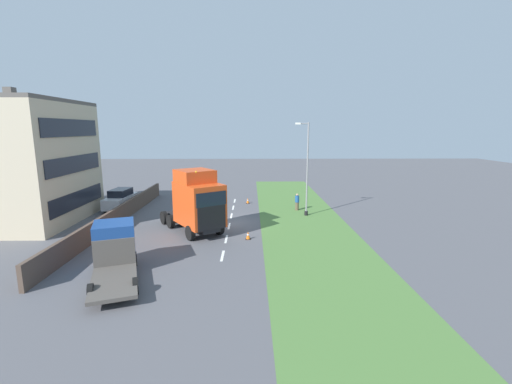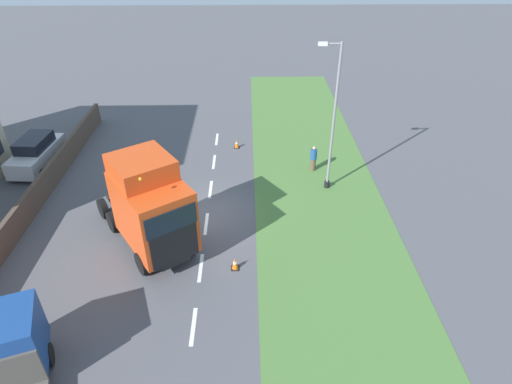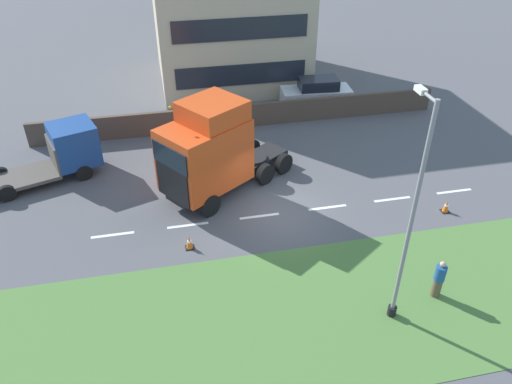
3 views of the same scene
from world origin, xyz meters
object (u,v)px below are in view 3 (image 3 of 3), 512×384
lorry_cab (210,151)px  traffic_cone_lead (446,206)px  pedestrian (439,279)px  lamp_post (408,228)px  parked_car (316,94)px  flatbed_truck (65,150)px  traffic_cone_trailing (189,242)px

lorry_cab → traffic_cone_lead: lorry_cab is taller
pedestrian → traffic_cone_lead: bearing=-33.3°
lorry_cab → lamp_post: 10.21m
parked_car → lamp_post: bearing=175.0°
parked_car → pedestrian: size_ratio=2.79×
flatbed_truck → parked_car: bearing=90.3°
flatbed_truck → pedestrian: (-11.61, -13.88, -0.59)m
pedestrian → traffic_cone_trailing: bearing=61.9°
lamp_post → pedestrian: (0.48, -1.97, -3.02)m
lorry_cab → pedestrian: 10.97m
flatbed_truck → traffic_cone_trailing: 8.94m
parked_car → traffic_cone_trailing: 15.39m
lorry_cab → traffic_cone_trailing: bearing=124.3°
pedestrian → traffic_cone_trailing: pedestrian is taller
lorry_cab → parked_car: bearing=-77.0°
pedestrian → traffic_cone_trailing: (4.54, 8.52, -0.50)m
lamp_post → traffic_cone_trailing: 8.97m
traffic_cone_lead → lamp_post: bearing=135.6°
flatbed_truck → lamp_post: (-12.09, -11.91, 2.43)m
parked_car → lamp_post: lamp_post is taller
lorry_cab → pedestrian: bearing=-173.7°
lorry_cab → traffic_cone_lead: bearing=-143.8°
lamp_post → traffic_cone_trailing: (5.02, 6.55, -3.52)m
flatbed_truck → traffic_cone_lead: flatbed_truck is taller
lorry_cab → lamp_post: bearing=176.0°
parked_car → lamp_post: (-17.26, 2.76, 2.86)m
lamp_post → traffic_cone_lead: bearing=-44.4°
pedestrian → parked_car: bearing=-2.7°
traffic_cone_trailing → lorry_cab: bearing=-21.3°
traffic_cone_lead → flatbed_truck: bearing=67.7°
lorry_cab → traffic_cone_lead: 10.95m
parked_car → pedestrian: (-16.78, 0.79, -0.16)m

